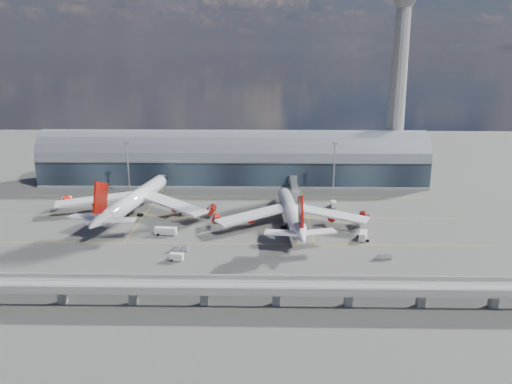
{
  "coord_description": "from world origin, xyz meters",
  "views": [
    {
      "loc": [
        16.72,
        -179.98,
        69.08
      ],
      "look_at": [
        13.16,
        10.0,
        14.0
      ],
      "focal_mm": 35.0,
      "sensor_mm": 36.0,
      "label": 1
    }
  ],
  "objects_px": {
    "airliner_left": "(134,200)",
    "service_truck_5": "(186,210)",
    "service_truck_2": "(166,231)",
    "service_truck_4": "(334,204)",
    "service_truck_0": "(110,221)",
    "service_truck_1": "(177,257)",
    "cargo_train_2": "(385,256)",
    "floodlight_mast_right": "(334,167)",
    "airliner_right": "(291,214)",
    "cargo_train_1": "(396,282)",
    "service_truck_3": "(363,236)",
    "control_tower": "(398,83)",
    "floodlight_mast_left": "(128,166)",
    "cargo_train_0": "(181,248)"
  },
  "relations": [
    {
      "from": "service_truck_0",
      "to": "service_truck_1",
      "type": "relative_size",
      "value": 1.45
    },
    {
      "from": "airliner_right",
      "to": "service_truck_5",
      "type": "relative_size",
      "value": 10.68
    },
    {
      "from": "floodlight_mast_left",
      "to": "service_truck_3",
      "type": "xyz_separation_m",
      "value": [
        103.45,
        -60.14,
        -12.06
      ]
    },
    {
      "from": "control_tower",
      "to": "service_truck_2",
      "type": "bearing_deg",
      "value": -141.53
    },
    {
      "from": "airliner_right",
      "to": "service_truck_4",
      "type": "bearing_deg",
      "value": 47.28
    },
    {
      "from": "control_tower",
      "to": "cargo_train_0",
      "type": "relative_size",
      "value": 18.63
    },
    {
      "from": "airliner_left",
      "to": "service_truck_5",
      "type": "relative_size",
      "value": 11.97
    },
    {
      "from": "control_tower",
      "to": "airliner_left",
      "type": "relative_size",
      "value": 1.38
    },
    {
      "from": "cargo_train_1",
      "to": "airliner_left",
      "type": "bearing_deg",
      "value": 65.86
    },
    {
      "from": "service_truck_2",
      "to": "service_truck_4",
      "type": "height_order",
      "value": "service_truck_2"
    },
    {
      "from": "service_truck_5",
      "to": "cargo_train_2",
      "type": "height_order",
      "value": "service_truck_5"
    },
    {
      "from": "floodlight_mast_right",
      "to": "cargo_train_1",
      "type": "distance_m",
      "value": 97.9
    },
    {
      "from": "service_truck_5",
      "to": "service_truck_1",
      "type": "bearing_deg",
      "value": -154.45
    },
    {
      "from": "airliner_left",
      "to": "service_truck_2",
      "type": "height_order",
      "value": "airliner_left"
    },
    {
      "from": "service_truck_2",
      "to": "service_truck_5",
      "type": "relative_size",
      "value": 1.37
    },
    {
      "from": "service_truck_3",
      "to": "service_truck_4",
      "type": "height_order",
      "value": "service_truck_3"
    },
    {
      "from": "service_truck_2",
      "to": "service_truck_0",
      "type": "bearing_deg",
      "value": 72.14
    },
    {
      "from": "service_truck_1",
      "to": "service_truck_5",
      "type": "xyz_separation_m",
      "value": [
        -4.55,
        49.66,
        0.12
      ]
    },
    {
      "from": "service_truck_1",
      "to": "service_truck_4",
      "type": "height_order",
      "value": "service_truck_4"
    },
    {
      "from": "airliner_right",
      "to": "service_truck_2",
      "type": "xyz_separation_m",
      "value": [
        -48.61,
        -10.25,
        -3.9
      ]
    },
    {
      "from": "service_truck_2",
      "to": "cargo_train_0",
      "type": "height_order",
      "value": "service_truck_2"
    },
    {
      "from": "floodlight_mast_right",
      "to": "service_truck_0",
      "type": "distance_m",
      "value": 107.11
    },
    {
      "from": "service_truck_0",
      "to": "cargo_train_2",
      "type": "relative_size",
      "value": 1.25
    },
    {
      "from": "airliner_left",
      "to": "service_truck_2",
      "type": "relative_size",
      "value": 8.76
    },
    {
      "from": "cargo_train_1",
      "to": "service_truck_2",
      "type": "bearing_deg",
      "value": 72.29
    },
    {
      "from": "service_truck_0",
      "to": "cargo_train_1",
      "type": "distance_m",
      "value": 114.96
    },
    {
      "from": "floodlight_mast_left",
      "to": "cargo_train_0",
      "type": "bearing_deg",
      "value": -62.84
    },
    {
      "from": "service_truck_1",
      "to": "cargo_train_2",
      "type": "distance_m",
      "value": 70.5
    },
    {
      "from": "service_truck_3",
      "to": "cargo_train_0",
      "type": "height_order",
      "value": "service_truck_3"
    },
    {
      "from": "service_truck_0",
      "to": "service_truck_1",
      "type": "height_order",
      "value": "service_truck_0"
    },
    {
      "from": "floodlight_mast_right",
      "to": "airliner_right",
      "type": "distance_m",
      "value": 52.09
    },
    {
      "from": "service_truck_2",
      "to": "service_truck_5",
      "type": "distance_m",
      "value": 26.06
    },
    {
      "from": "service_truck_0",
      "to": "service_truck_2",
      "type": "relative_size",
      "value": 0.81
    },
    {
      "from": "control_tower",
      "to": "floodlight_mast_left",
      "type": "distance_m",
      "value": 143.01
    },
    {
      "from": "floodlight_mast_left",
      "to": "control_tower",
      "type": "bearing_deg",
      "value": 11.72
    },
    {
      "from": "service_truck_3",
      "to": "cargo_train_2",
      "type": "distance_m",
      "value": 18.14
    },
    {
      "from": "service_truck_3",
      "to": "service_truck_4",
      "type": "relative_size",
      "value": 1.44
    },
    {
      "from": "cargo_train_1",
      "to": "control_tower",
      "type": "bearing_deg",
      "value": -3.1
    },
    {
      "from": "service_truck_5",
      "to": "cargo_train_1",
      "type": "distance_m",
      "value": 99.4
    },
    {
      "from": "airliner_right",
      "to": "service_truck_1",
      "type": "distance_m",
      "value": 52.99
    },
    {
      "from": "floodlight_mast_right",
      "to": "cargo_train_0",
      "type": "xyz_separation_m",
      "value": [
        -62.96,
        -72.19,
        -12.67
      ]
    },
    {
      "from": "floodlight_mast_left",
      "to": "service_truck_3",
      "type": "height_order",
      "value": "floodlight_mast_left"
    },
    {
      "from": "cargo_train_1",
      "to": "cargo_train_0",
      "type": "bearing_deg",
      "value": 80.2
    },
    {
      "from": "control_tower",
      "to": "service_truck_1",
      "type": "bearing_deg",
      "value": -132.14
    },
    {
      "from": "floodlight_mast_left",
      "to": "airliner_right",
      "type": "bearing_deg",
      "value": -30.84
    },
    {
      "from": "control_tower",
      "to": "service_truck_1",
      "type": "distance_m",
      "value": 154.48
    },
    {
      "from": "airliner_right",
      "to": "cargo_train_0",
      "type": "distance_m",
      "value": 48.17
    },
    {
      "from": "service_truck_0",
      "to": "service_truck_4",
      "type": "bearing_deg",
      "value": 2.51
    },
    {
      "from": "service_truck_1",
      "to": "service_truck_3",
      "type": "bearing_deg",
      "value": -65.75
    },
    {
      "from": "floodlight_mast_left",
      "to": "service_truck_4",
      "type": "distance_m",
      "value": 100.52
    }
  ]
}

